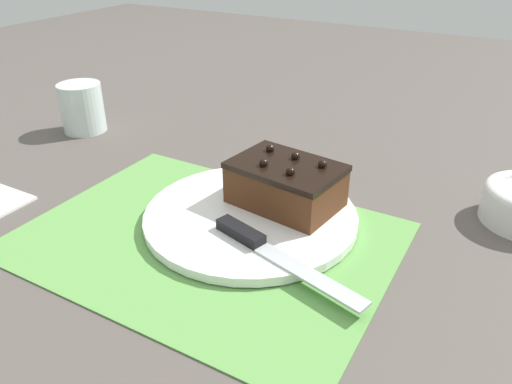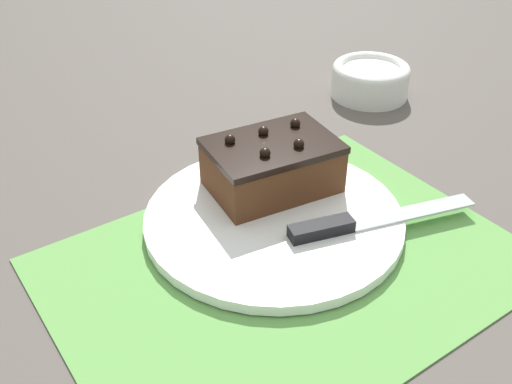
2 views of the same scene
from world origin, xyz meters
TOP-DOWN VIEW (x-y plane):
  - ground_plane at (0.00, 0.00)m, footprint 3.00×3.00m
  - placemat_woven at (0.00, 0.00)m, footprint 0.46×0.34m
  - cake_plate at (0.03, 0.06)m, footprint 0.28×0.28m
  - chocolate_cake at (0.06, 0.11)m, footprint 0.15×0.12m
  - serving_knife at (0.08, -0.00)m, footprint 0.22×0.08m
  - small_bowl at (0.35, 0.25)m, footprint 0.12×0.12m

SIDE VIEW (x-z plane):
  - ground_plane at x=0.00m, z-range 0.00..0.00m
  - placemat_woven at x=0.00m, z-range 0.00..0.00m
  - cake_plate at x=0.03m, z-range 0.00..0.02m
  - serving_knife at x=0.08m, z-range 0.01..0.03m
  - small_bowl at x=0.35m, z-range 0.00..0.05m
  - chocolate_cake at x=0.06m, z-range 0.01..0.08m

